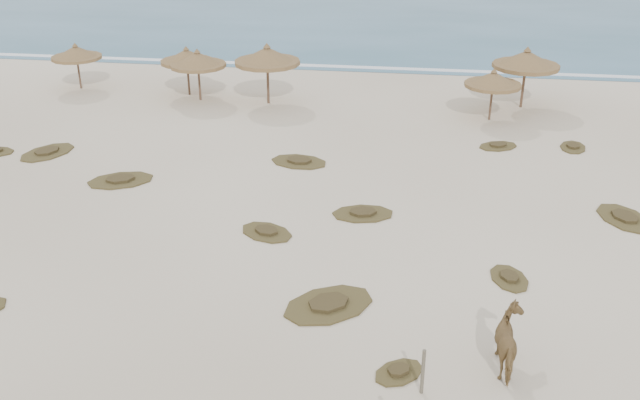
% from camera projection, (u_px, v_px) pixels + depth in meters
% --- Properties ---
extents(ground, '(160.00, 160.00, 0.00)m').
position_uv_depth(ground, '(249.00, 309.00, 19.38)').
color(ground, beige).
rests_on(ground, ground).
extents(foam_line, '(70.00, 0.60, 0.01)m').
position_uv_depth(foam_line, '(349.00, 67.00, 42.68)').
color(foam_line, white).
rests_on(foam_line, ground).
extents(palapa_0, '(3.48, 3.48, 2.48)m').
position_uv_depth(palapa_0, '(76.00, 53.00, 37.83)').
color(palapa_0, brown).
rests_on(palapa_0, ground).
extents(palapa_1, '(3.57, 3.57, 2.56)m').
position_uv_depth(palapa_1, '(187.00, 57.00, 36.78)').
color(palapa_1, brown).
rests_on(palapa_1, ground).
extents(palapa_2, '(2.97, 2.97, 2.66)m').
position_uv_depth(palapa_2, '(198.00, 60.00, 35.85)').
color(palapa_2, brown).
rests_on(palapa_2, ground).
extents(palapa_3, '(4.09, 4.09, 3.07)m').
position_uv_depth(palapa_3, '(267.00, 57.00, 35.24)').
color(palapa_3, brown).
rests_on(palapa_3, ground).
extents(palapa_4, '(2.76, 2.76, 2.48)m').
position_uv_depth(palapa_4, '(493.00, 80.00, 33.06)').
color(palapa_4, brown).
rests_on(palapa_4, ground).
extents(palapa_5, '(4.06, 4.06, 3.05)m').
position_uv_depth(palapa_5, '(526.00, 60.00, 34.65)').
color(palapa_5, brown).
rests_on(palapa_5, ground).
extents(horse, '(0.90, 1.77, 1.45)m').
position_uv_depth(horse, '(512.00, 343.00, 16.81)').
color(horse, olive).
rests_on(horse, ground).
extents(fence_post_far, '(0.09, 0.09, 1.19)m').
position_uv_depth(fence_post_far, '(423.00, 372.00, 16.06)').
color(fence_post_far, '#67604D').
rests_on(fence_post_far, ground).
extents(scrub_1, '(2.95, 2.53, 0.16)m').
position_uv_depth(scrub_1, '(120.00, 180.00, 27.23)').
color(scrub_1, brown).
rests_on(scrub_1, ground).
extents(scrub_2, '(2.27, 2.00, 0.16)m').
position_uv_depth(scrub_2, '(266.00, 232.00, 23.37)').
color(scrub_2, brown).
rests_on(scrub_2, ground).
extents(scrub_3, '(2.39, 1.81, 0.16)m').
position_uv_depth(scrub_3, '(363.00, 213.00, 24.62)').
color(scrub_3, brown).
rests_on(scrub_3, ground).
extents(scrub_4, '(1.40, 1.80, 0.16)m').
position_uv_depth(scrub_4, '(509.00, 278.00, 20.76)').
color(scrub_4, brown).
rests_on(scrub_4, ground).
extents(scrub_5, '(2.31, 2.77, 0.16)m').
position_uv_depth(scrub_5, '(625.00, 218.00, 24.30)').
color(scrub_5, brown).
rests_on(scrub_5, ground).
extents(scrub_6, '(2.50, 2.92, 0.16)m').
position_uv_depth(scrub_6, '(47.00, 152.00, 29.88)').
color(scrub_6, brown).
rests_on(scrub_6, ground).
extents(scrub_7, '(2.07, 1.81, 0.16)m').
position_uv_depth(scrub_7, '(498.00, 146.00, 30.56)').
color(scrub_7, brown).
rests_on(scrub_7, ground).
extents(scrub_9, '(3.18, 3.03, 0.16)m').
position_uv_depth(scrub_9, '(329.00, 304.00, 19.50)').
color(scrub_9, brown).
rests_on(scrub_9, ground).
extents(scrub_10, '(1.35, 1.80, 0.16)m').
position_uv_depth(scrub_10, '(573.00, 147.00, 30.44)').
color(scrub_10, brown).
rests_on(scrub_10, ground).
extents(scrub_12, '(1.56, 1.54, 0.16)m').
position_uv_depth(scrub_12, '(399.00, 372.00, 16.90)').
color(scrub_12, brown).
rests_on(scrub_12, ground).
extents(scrub_13, '(2.61, 1.97, 0.16)m').
position_uv_depth(scrub_13, '(299.00, 161.00, 28.95)').
color(scrub_13, brown).
rests_on(scrub_13, ground).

